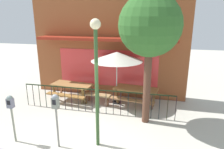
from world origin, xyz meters
TOP-DOWN VIEW (x-y plane):
  - ground at (0.00, 0.00)m, footprint 40.00×40.00m
  - pub_storefront at (0.00, 4.25)m, footprint 7.19×1.30m
  - patio_fence_front at (0.00, 2.11)m, footprint 6.07×0.04m
  - picnic_table_left at (-1.38, 3.03)m, footprint 1.95×1.56m
  - picnic_table_right at (1.45, 3.14)m, footprint 1.98×1.61m
  - patio_umbrella at (0.62, 3.19)m, footprint 2.15×2.15m
  - patio_bench at (-0.27, 2.85)m, footprint 1.42×0.44m
  - parking_meter_near at (-1.79, -0.31)m, footprint 0.18×0.17m
  - parking_meter_far at (-0.38, -0.26)m, footprint 0.18×0.17m
  - street_tree at (1.98, 1.82)m, footprint 2.04×2.04m
  - street_lamp at (0.71, 0.09)m, footprint 0.28×0.28m

SIDE VIEW (x-z plane):
  - ground at x=0.00m, z-range 0.00..0.00m
  - patio_bench at x=-0.27m, z-range 0.11..0.59m
  - picnic_table_left at x=-1.38m, z-range 0.21..1.01m
  - picnic_table_right at x=1.45m, z-range 0.21..1.01m
  - patio_fence_front at x=0.00m, z-range 0.18..1.15m
  - parking_meter_near at x=-1.79m, z-range 0.41..1.90m
  - parking_meter_far at x=-0.38m, z-range 0.44..2.08m
  - patio_umbrella at x=0.62m, z-range 0.93..3.20m
  - street_lamp at x=0.71m, z-range 0.58..4.20m
  - pub_storefront at x=0.00m, z-range -0.02..5.83m
  - street_tree at x=1.98m, z-range 1.15..5.57m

